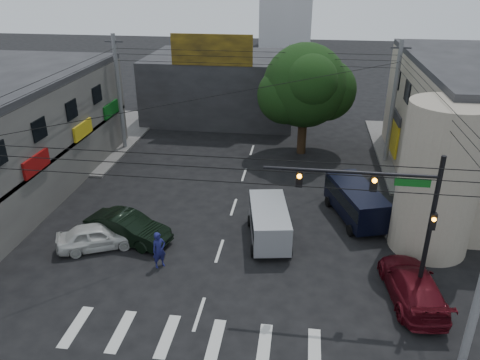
% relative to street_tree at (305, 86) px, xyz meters
% --- Properties ---
extents(ground, '(160.00, 160.00, 0.00)m').
position_rel_street_tree_xyz_m(ground, '(-4.00, -17.00, -5.47)').
color(ground, black).
rests_on(ground, ground).
extents(sidewalk_far_left, '(16.00, 16.00, 0.15)m').
position_rel_street_tree_xyz_m(sidewalk_far_left, '(-22.00, 1.00, -5.40)').
color(sidewalk_far_left, '#514F4C').
rests_on(sidewalk_far_left, ground).
extents(sidewalk_far_right, '(16.00, 16.00, 0.15)m').
position_rel_street_tree_xyz_m(sidewalk_far_right, '(14.00, 1.00, -5.40)').
color(sidewalk_far_right, '#514F4C').
rests_on(sidewalk_far_right, ground).
extents(corner_column, '(4.00, 4.00, 8.00)m').
position_rel_street_tree_xyz_m(corner_column, '(7.00, -13.00, -1.47)').
color(corner_column, gray).
rests_on(corner_column, ground).
extents(building_far, '(14.00, 10.00, 6.00)m').
position_rel_street_tree_xyz_m(building_far, '(-8.00, 9.00, -2.47)').
color(building_far, '#232326').
rests_on(building_far, ground).
extents(billboard, '(7.00, 0.30, 2.60)m').
position_rel_street_tree_xyz_m(billboard, '(-8.00, 4.10, 1.83)').
color(billboard, olive).
rests_on(billboard, building_far).
extents(street_tree, '(6.40, 6.40, 8.70)m').
position_rel_street_tree_xyz_m(street_tree, '(0.00, 0.00, 0.00)').
color(street_tree, black).
rests_on(street_tree, ground).
extents(traffic_gantry, '(7.10, 0.35, 7.20)m').
position_rel_street_tree_xyz_m(traffic_gantry, '(3.82, -18.00, -0.64)').
color(traffic_gantry, black).
rests_on(traffic_gantry, ground).
extents(utility_pole_far_left, '(0.32, 0.32, 9.20)m').
position_rel_street_tree_xyz_m(utility_pole_far_left, '(-14.50, -1.00, -0.87)').
color(utility_pole_far_left, '#59595B').
rests_on(utility_pole_far_left, ground).
extents(utility_pole_far_right, '(0.32, 0.32, 9.20)m').
position_rel_street_tree_xyz_m(utility_pole_far_right, '(6.50, -1.00, -0.87)').
color(utility_pole_far_right, '#59595B').
rests_on(utility_pole_far_right, ground).
extents(dark_sedan, '(4.32, 5.75, 1.59)m').
position_rel_street_tree_xyz_m(dark_sedan, '(-9.15, -14.66, -4.68)').
color(dark_sedan, black).
rests_on(dark_sedan, ground).
extents(white_compact, '(4.78, 5.41, 1.42)m').
position_rel_street_tree_xyz_m(white_compact, '(-10.54, -15.57, -4.77)').
color(white_compact, silver).
rests_on(white_compact, ground).
extents(maroon_sedan, '(3.29, 5.71, 1.52)m').
position_rel_street_tree_xyz_m(maroon_sedan, '(5.36, -17.62, -4.71)').
color(maroon_sedan, '#4C0A13').
rests_on(maroon_sedan, ground).
extents(silver_minivan, '(5.27, 3.50, 1.99)m').
position_rel_street_tree_xyz_m(silver_minivan, '(-1.50, -13.52, -4.48)').
color(silver_minivan, '#A1A3A9').
rests_on(silver_minivan, ground).
extents(navy_van, '(6.40, 5.12, 2.08)m').
position_rel_street_tree_xyz_m(navy_van, '(3.39, -10.42, -4.43)').
color(navy_van, black).
rests_on(navy_van, ground).
extents(traffic_officer, '(1.17, 1.17, 1.94)m').
position_rel_street_tree_xyz_m(traffic_officer, '(-6.73, -16.77, -4.50)').
color(traffic_officer, '#171850').
rests_on(traffic_officer, ground).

